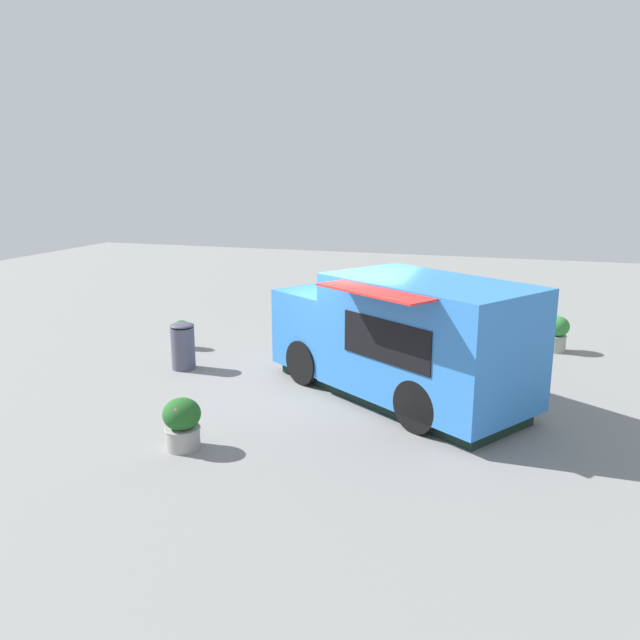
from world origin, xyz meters
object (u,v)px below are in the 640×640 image
object	(u,v)px
planter_flowering_far	(182,423)
trash_bin	(183,346)
planter_flowering_near	(182,334)
planter_flowering_side	(556,332)
food_truck	(401,341)
person_customer	(454,327)

from	to	relation	value
planter_flowering_far	trash_bin	world-z (taller)	trash_bin
planter_flowering_far	trash_bin	xyz separation A→B (m)	(-1.97, 3.48, 0.09)
planter_flowering_near	planter_flowering_side	xyz separation A→B (m)	(8.40, 2.39, 0.12)
food_truck	planter_flowering_far	bearing A→B (deg)	-130.81
planter_flowering_near	planter_flowering_side	distance (m)	8.74
food_truck	person_customer	xyz separation A→B (m)	(0.54, 4.32, -0.74)
food_truck	planter_flowering_near	distance (m)	5.84
planter_flowering_far	planter_flowering_side	world-z (taller)	planter_flowering_side
food_truck	planter_flowering_near	world-z (taller)	food_truck
planter_flowering_near	planter_flowering_side	bearing A→B (deg)	15.89
person_customer	planter_flowering_side	xyz separation A→B (m)	(2.34, -0.19, 0.10)
person_customer	trash_bin	size ratio (longest dim) A/B	0.91
food_truck	trash_bin	world-z (taller)	food_truck
planter_flowering_far	person_customer	bearing A→B (deg)	66.47
planter_flowering_side	food_truck	bearing A→B (deg)	-124.86
planter_flowering_near	trash_bin	xyz separation A→B (m)	(0.85, -1.40, 0.17)
planter_flowering_near	planter_flowering_far	distance (m)	5.63
person_customer	planter_flowering_near	world-z (taller)	person_customer
planter_flowering_far	planter_flowering_side	size ratio (longest dim) A/B	0.95
planter_flowering_near	trash_bin	distance (m)	1.64
planter_flowering_near	planter_flowering_far	bearing A→B (deg)	-59.97
food_truck	planter_flowering_far	world-z (taller)	food_truck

